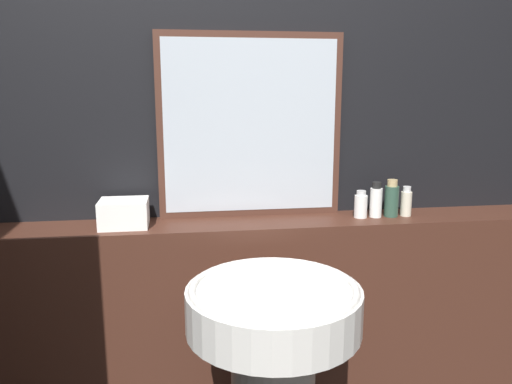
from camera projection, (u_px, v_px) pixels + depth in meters
wall_back at (245, 137)px, 1.97m from camera, size 8.00×0.06×2.50m
vanity_counter at (250, 336)px, 1.99m from camera, size 2.47×0.23×0.94m
pedestal_sink at (273, 381)px, 1.51m from camera, size 0.52×0.52×0.88m
mirror at (250, 126)px, 1.92m from camera, size 0.71×0.03×0.70m
towel_stack at (124, 213)px, 1.81m from camera, size 0.17×0.14×0.10m
shampoo_bottle at (361, 205)px, 1.94m from camera, size 0.05×0.05×0.11m
conditioner_bottle at (376, 201)px, 1.95m from camera, size 0.05×0.05×0.14m
lotion_bottle at (391, 199)px, 1.96m from camera, size 0.06×0.06×0.15m
body_wash_bottle at (406, 202)px, 1.97m from camera, size 0.04×0.04×0.12m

